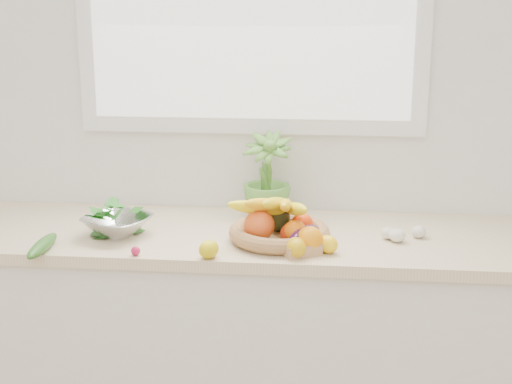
# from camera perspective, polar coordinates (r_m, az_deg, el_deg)

# --- Properties ---
(back_wall) EXTENTS (4.50, 0.02, 2.70)m
(back_wall) POSITION_cam_1_polar(r_m,az_deg,el_deg) (2.70, -0.37, 7.93)
(back_wall) COLOR white
(back_wall) RESTS_ON ground
(counter_cabinet) EXTENTS (2.20, 0.58, 0.86)m
(counter_cabinet) POSITION_cam_1_polar(r_m,az_deg,el_deg) (2.69, -1.04, -12.73)
(counter_cabinet) COLOR silver
(counter_cabinet) RESTS_ON ground
(countertop) EXTENTS (2.24, 0.62, 0.04)m
(countertop) POSITION_cam_1_polar(r_m,az_deg,el_deg) (2.51, -1.09, -3.60)
(countertop) COLOR beige
(countertop) RESTS_ON counter_cabinet
(orange_loose) EXTENTS (0.09, 0.09, 0.09)m
(orange_loose) POSITION_cam_1_polar(r_m,az_deg,el_deg) (2.29, 4.33, -3.83)
(orange_loose) COLOR orange
(orange_loose) RESTS_ON countertop
(lemon_a) EXTENTS (0.08, 0.09, 0.06)m
(lemon_a) POSITION_cam_1_polar(r_m,az_deg,el_deg) (2.25, 3.23, -4.46)
(lemon_a) COLOR #D5A00B
(lemon_a) RESTS_ON countertop
(lemon_b) EXTENTS (0.08, 0.09, 0.06)m
(lemon_b) POSITION_cam_1_polar(r_m,az_deg,el_deg) (2.25, -3.80, -4.59)
(lemon_b) COLOR #D4BC0B
(lemon_b) RESTS_ON countertop
(lemon_c) EXTENTS (0.09, 0.09, 0.06)m
(lemon_c) POSITION_cam_1_polar(r_m,az_deg,el_deg) (2.30, 5.77, -4.17)
(lemon_c) COLOR yellow
(lemon_c) RESTS_ON countertop
(apple) EXTENTS (0.09, 0.09, 0.08)m
(apple) POSITION_cam_1_polar(r_m,az_deg,el_deg) (2.35, 2.95, -3.39)
(apple) COLOR #AC280D
(apple) RESTS_ON countertop
(ginger) EXTENTS (0.13, 0.10, 0.04)m
(ginger) POSITION_cam_1_polar(r_m,az_deg,el_deg) (2.27, 3.79, -4.68)
(ginger) COLOR tan
(ginger) RESTS_ON countertop
(garlic_a) EXTENTS (0.07, 0.07, 0.04)m
(garlic_a) POSITION_cam_1_polar(r_m,az_deg,el_deg) (2.50, 12.89, -3.12)
(garlic_a) COLOR silver
(garlic_a) RESTS_ON countertop
(garlic_b) EXTENTS (0.06, 0.06, 0.04)m
(garlic_b) POSITION_cam_1_polar(r_m,az_deg,el_deg) (2.46, 10.55, -3.24)
(garlic_b) COLOR silver
(garlic_b) RESTS_ON countertop
(garlic_c) EXTENTS (0.06, 0.06, 0.05)m
(garlic_c) POSITION_cam_1_polar(r_m,az_deg,el_deg) (2.44, 11.23, -3.43)
(garlic_c) COLOR silver
(garlic_c) RESTS_ON countertop
(eggplant) EXTENTS (0.15, 0.20, 0.07)m
(eggplant) POSITION_cam_1_polar(r_m,az_deg,el_deg) (2.33, 3.92, -3.66)
(eggplant) COLOR #36103A
(eggplant) RESTS_ON countertop
(cucumber) EXTENTS (0.05, 0.23, 0.04)m
(cucumber) POSITION_cam_1_polar(r_m,az_deg,el_deg) (2.40, -16.72, -4.14)
(cucumber) COLOR #255E1B
(cucumber) RESTS_ON countertop
(radish) EXTENTS (0.03, 0.03, 0.03)m
(radish) POSITION_cam_1_polar(r_m,az_deg,el_deg) (2.30, -9.61, -4.67)
(radish) COLOR #B91746
(radish) RESTS_ON countertop
(potted_herb) EXTENTS (0.20, 0.20, 0.33)m
(potted_herb) POSITION_cam_1_polar(r_m,az_deg,el_deg) (2.63, 0.85, 1.22)
(potted_herb) COLOR #538D33
(potted_herb) RESTS_ON countertop
(fruit_basket) EXTENTS (0.43, 0.43, 0.18)m
(fruit_basket) POSITION_cam_1_polar(r_m,az_deg,el_deg) (2.39, 1.80, -2.79)
(fruit_basket) COLOR #A9794B
(fruit_basket) RESTS_ON countertop
(colander_with_spinach) EXTENTS (0.29, 0.29, 0.12)m
(colander_with_spinach) POSITION_cam_1_polar(r_m,az_deg,el_deg) (2.49, -11.04, -2.17)
(colander_with_spinach) COLOR silver
(colander_with_spinach) RESTS_ON countertop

